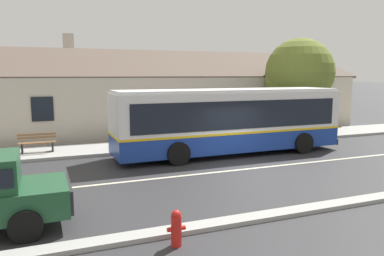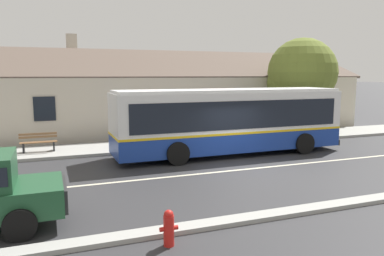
{
  "view_description": "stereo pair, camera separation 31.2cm",
  "coord_description": "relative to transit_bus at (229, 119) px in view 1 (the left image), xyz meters",
  "views": [
    {
      "loc": [
        -7.62,
        -12.84,
        3.78
      ],
      "look_at": [
        -1.36,
        2.87,
        1.36
      ],
      "focal_mm": 35.0,
      "sensor_mm": 36.0,
      "label": 1
    },
    {
      "loc": [
        -7.33,
        -12.96,
        3.78
      ],
      "look_at": [
        -1.36,
        2.87,
        1.36
      ],
      "focal_mm": 35.0,
      "sensor_mm": 36.0,
      "label": 2
    }
  ],
  "objects": [
    {
      "name": "sidewalk_far",
      "position": [
        -0.57,
        3.1,
        -1.6
      ],
      "size": [
        60.0,
        3.0,
        0.15
      ],
      "primitive_type": "cube",
      "color": "#9E9E99",
      "rests_on": "ground"
    },
    {
      "name": "fire_hydrant",
      "position": [
        -5.6,
        -8.3,
        -1.24
      ],
      "size": [
        0.42,
        0.24,
        0.83
      ],
      "color": "red",
      "rests_on": "ground"
    },
    {
      "name": "transit_bus",
      "position": [
        0.0,
        0.0,
        0.0
      ],
      "size": [
        11.11,
        2.85,
        3.1
      ],
      "color": "navy",
      "rests_on": "ground"
    },
    {
      "name": "bus_stop_sign",
      "position": [
        5.82,
        2.09,
        -0.03
      ],
      "size": [
        0.36,
        0.07,
        2.4
      ],
      "color": "gray",
      "rests_on": "sidewalk_far"
    },
    {
      "name": "bench_by_building",
      "position": [
        -8.55,
        3.0,
        -1.1
      ],
      "size": [
        1.66,
        0.51,
        0.94
      ],
      "color": "brown",
      "rests_on": "sidewalk_far"
    },
    {
      "name": "ground_plane",
      "position": [
        -0.57,
        -2.9,
        -1.67
      ],
      "size": [
        300.0,
        300.0,
        0.0
      ],
      "primitive_type": "plane",
      "color": "#2D2D30"
    },
    {
      "name": "lane_divider_stripe",
      "position": [
        -0.57,
        -2.9,
        -1.67
      ],
      "size": [
        60.0,
        0.16,
        0.01
      ],
      "primitive_type": "cube",
      "color": "beige",
      "rests_on": "ground"
    },
    {
      "name": "curb_near",
      "position": [
        -0.57,
        -7.65,
        -1.61
      ],
      "size": [
        60.0,
        0.5,
        0.12
      ],
      "primitive_type": "cube",
      "color": "#9E9E99",
      "rests_on": "ground"
    },
    {
      "name": "community_building",
      "position": [
        0.49,
        10.76,
        0.26
      ],
      "size": [
        25.56,
        10.58,
        6.56
      ],
      "color": "beige",
      "rests_on": "ground"
    },
    {
      "name": "street_tree_primary",
      "position": [
        7.11,
        4.37,
        2.06
      ],
      "size": [
        4.39,
        4.39,
        6.11
      ],
      "color": "#4C3828",
      "rests_on": "ground"
    }
  ]
}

